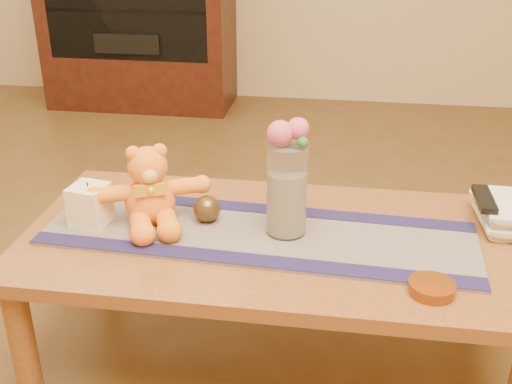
# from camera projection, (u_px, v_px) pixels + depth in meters

# --- Properties ---
(floor) EXTENTS (5.50, 5.50, 0.00)m
(floor) POSITION_uv_depth(u_px,v_px,m) (272.00, 361.00, 1.95)
(floor) COLOR #523617
(floor) RESTS_ON ground
(coffee_table_top) EXTENTS (1.40, 0.70, 0.04)m
(coffee_table_top) POSITION_uv_depth(u_px,v_px,m) (274.00, 241.00, 1.76)
(coffee_table_top) COLOR brown
(coffee_table_top) RESTS_ON floor
(table_leg_fl) EXTENTS (0.07, 0.07, 0.41)m
(table_leg_fl) POSITION_uv_depth(u_px,v_px,m) (24.00, 349.00, 1.69)
(table_leg_fl) COLOR brown
(table_leg_fl) RESTS_ON floor
(table_leg_bl) EXTENTS (0.07, 0.07, 0.41)m
(table_leg_bl) POSITION_uv_depth(u_px,v_px,m) (103.00, 242.00, 2.21)
(table_leg_bl) COLOR brown
(table_leg_bl) RESTS_ON floor
(table_leg_br) EXTENTS (0.07, 0.07, 0.41)m
(table_leg_br) POSITION_uv_depth(u_px,v_px,m) (479.00, 272.00, 2.03)
(table_leg_br) COLOR brown
(table_leg_br) RESTS_ON floor
(persian_runner) EXTENTS (1.21, 0.40, 0.01)m
(persian_runner) POSITION_uv_depth(u_px,v_px,m) (258.00, 234.00, 1.75)
(persian_runner) COLOR #1A1640
(persian_runner) RESTS_ON coffee_table_top
(runner_border_near) EXTENTS (1.20, 0.12, 0.00)m
(runner_border_near) POSITION_uv_depth(u_px,v_px,m) (247.00, 259.00, 1.62)
(runner_border_near) COLOR #1C1643
(runner_border_near) RESTS_ON persian_runner
(runner_border_far) EXTENTS (1.20, 0.12, 0.00)m
(runner_border_far) POSITION_uv_depth(u_px,v_px,m) (267.00, 209.00, 1.88)
(runner_border_far) COLOR #1C1643
(runner_border_far) RESTS_ON persian_runner
(teddy_bear) EXTENTS (0.41, 0.38, 0.22)m
(teddy_bear) POSITION_uv_depth(u_px,v_px,m) (149.00, 186.00, 1.77)
(teddy_bear) COLOR orange
(teddy_bear) RESTS_ON persian_runner
(pillar_candle) EXTENTS (0.11, 0.11, 0.12)m
(pillar_candle) POSITION_uv_depth(u_px,v_px,m) (90.00, 205.00, 1.78)
(pillar_candle) COLOR #FFEEBB
(pillar_candle) RESTS_ON persian_runner
(candle_wick) EXTENTS (0.00, 0.00, 0.01)m
(candle_wick) POSITION_uv_depth(u_px,v_px,m) (87.00, 184.00, 1.75)
(candle_wick) COLOR black
(candle_wick) RESTS_ON pillar_candle
(glass_vase) EXTENTS (0.11, 0.11, 0.26)m
(glass_vase) POSITION_uv_depth(u_px,v_px,m) (287.00, 190.00, 1.70)
(glass_vase) COLOR silver
(glass_vase) RESTS_ON persian_runner
(potpourri_fill) EXTENTS (0.09, 0.09, 0.18)m
(potpourri_fill) POSITION_uv_depth(u_px,v_px,m) (287.00, 203.00, 1.72)
(potpourri_fill) COLOR beige
(potpourri_fill) RESTS_ON glass_vase
(rose_left) EXTENTS (0.07, 0.07, 0.07)m
(rose_left) POSITION_uv_depth(u_px,v_px,m) (280.00, 133.00, 1.62)
(rose_left) COLOR #CE4869
(rose_left) RESTS_ON glass_vase
(rose_right) EXTENTS (0.06, 0.06, 0.06)m
(rose_right) POSITION_uv_depth(u_px,v_px,m) (298.00, 129.00, 1.62)
(rose_right) COLOR #CE4869
(rose_right) RESTS_ON glass_vase
(blue_flower_back) EXTENTS (0.04, 0.04, 0.04)m
(blue_flower_back) POSITION_uv_depth(u_px,v_px,m) (293.00, 131.00, 1.66)
(blue_flower_back) COLOR #4E59A9
(blue_flower_back) RESTS_ON glass_vase
(blue_flower_side) EXTENTS (0.04, 0.04, 0.04)m
(blue_flower_side) POSITION_uv_depth(u_px,v_px,m) (278.00, 135.00, 1.66)
(blue_flower_side) COLOR #4E59A9
(blue_flower_side) RESTS_ON glass_vase
(leaf_sprig) EXTENTS (0.03, 0.03, 0.03)m
(leaf_sprig) POSITION_uv_depth(u_px,v_px,m) (303.00, 142.00, 1.61)
(leaf_sprig) COLOR #33662D
(leaf_sprig) RESTS_ON glass_vase
(bronze_ball) EXTENTS (0.09, 0.09, 0.08)m
(bronze_ball) POSITION_uv_depth(u_px,v_px,m) (207.00, 209.00, 1.80)
(bronze_ball) COLOR #4C3719
(bronze_ball) RESTS_ON persian_runner
(book_bottom) EXTENTS (0.18, 0.23, 0.02)m
(book_bottom) POSITION_uv_depth(u_px,v_px,m) (480.00, 221.00, 1.81)
(book_bottom) COLOR beige
(book_bottom) RESTS_ON coffee_table_top
(book_lower) EXTENTS (0.18, 0.24, 0.02)m
(book_lower) POSITION_uv_depth(u_px,v_px,m) (483.00, 215.00, 1.80)
(book_lower) COLOR beige
(book_lower) RESTS_ON book_bottom
(book_upper) EXTENTS (0.19, 0.24, 0.02)m
(book_upper) POSITION_uv_depth(u_px,v_px,m) (479.00, 208.00, 1.80)
(book_upper) COLOR beige
(book_upper) RESTS_ON book_lower
(book_top) EXTENTS (0.17, 0.23, 0.02)m
(book_top) POSITION_uv_depth(u_px,v_px,m) (484.00, 203.00, 1.78)
(book_top) COLOR beige
(book_top) RESTS_ON book_upper
(tv_remote) EXTENTS (0.05, 0.16, 0.02)m
(tv_remote) POSITION_uv_depth(u_px,v_px,m) (484.00, 199.00, 1.77)
(tv_remote) COLOR black
(tv_remote) RESTS_ON book_top
(amber_dish) EXTENTS (0.13, 0.13, 0.03)m
(amber_dish) POSITION_uv_depth(u_px,v_px,m) (432.00, 288.00, 1.50)
(amber_dish) COLOR #BF5914
(amber_dish) RESTS_ON coffee_table_top
(media_cabinet) EXTENTS (1.20, 0.50, 1.10)m
(media_cabinet) POSITION_uv_depth(u_px,v_px,m) (139.00, 22.00, 4.08)
(media_cabinet) COLOR black
(media_cabinet) RESTS_ON floor
(cabinet_cavity) EXTENTS (1.02, 0.03, 0.61)m
(cabinet_cavity) POSITION_uv_depth(u_px,v_px,m) (125.00, 11.00, 3.83)
(cabinet_cavity) COLOR black
(cabinet_cavity) RESTS_ON media_cabinet
(cabinet_shelf) EXTENTS (1.02, 0.20, 0.02)m
(cabinet_shelf) POSITION_uv_depth(u_px,v_px,m) (130.00, 8.00, 3.90)
(cabinet_shelf) COLOR black
(cabinet_shelf) RESTS_ON media_cabinet
(stereo_lower) EXTENTS (0.42, 0.28, 0.12)m
(stereo_lower) POSITION_uv_depth(u_px,v_px,m) (133.00, 40.00, 4.01)
(stereo_lower) COLOR black
(stereo_lower) RESTS_ON media_cabinet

